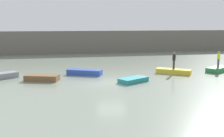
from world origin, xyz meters
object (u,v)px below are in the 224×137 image
Objects in this scene: rowboat_yellow at (173,71)px; rowboat_green at (218,69)px; rowboat_blue at (84,72)px; rowboat_teal at (133,80)px; rowboat_brown at (42,78)px; person_dark_shirt at (174,60)px; person_hiviz_shirt at (219,58)px.

rowboat_green is (5.15, 0.24, 0.01)m from rowboat_yellow.
rowboat_teal is at bearing -21.78° from rowboat_blue.
rowboat_brown is 1.70× the size of person_dark_shirt.
rowboat_green is at bearing 0.00° from person_hiviz_shirt.
rowboat_blue is 1.15× the size of rowboat_green.
person_dark_shirt reaches higher than rowboat_yellow.
rowboat_yellow is (5.08, 3.07, 0.04)m from rowboat_teal.
person_hiviz_shirt is at bearing 36.56° from rowboat_yellow.
person_hiviz_shirt is (14.19, -0.78, 1.16)m from rowboat_blue.
rowboat_brown is 0.86× the size of rowboat_blue.
rowboat_yellow is 1.22m from person_dark_shirt.
person_dark_shirt is at bearing 60.41° from rowboat_yellow.
rowboat_teal is 10.75m from rowboat_green.
rowboat_blue is 14.21m from rowboat_green.
person_hiviz_shirt is 0.95× the size of person_dark_shirt.
rowboat_brown is at bearing -129.17° from rowboat_blue.
person_dark_shirt is (5.08, 3.07, 1.27)m from rowboat_teal.
person_hiviz_shirt is at bearing 21.08° from rowboat_blue.
rowboat_blue reaches higher than rowboat_green.
rowboat_teal is 1.53× the size of person_dark_shirt.
person_hiviz_shirt is (0.00, 0.00, 1.18)m from rowboat_green.
rowboat_teal is 10.82m from person_hiviz_shirt.
rowboat_teal is at bearing 165.16° from rowboat_green.
rowboat_brown is 13.09m from rowboat_yellow.
rowboat_blue is (4.01, 2.01, 0.01)m from rowboat_brown.
person_dark_shirt is at bearing -177.29° from person_hiviz_shirt.
rowboat_yellow is at bearing 17.75° from rowboat_blue.
rowboat_yellow is (13.05, 0.98, -0.02)m from rowboat_brown.
rowboat_green is 1.72× the size of person_dark_shirt.
rowboat_yellow is at bearing -177.29° from person_hiviz_shirt.
rowboat_green is (14.19, -0.78, -0.02)m from rowboat_blue.
rowboat_blue is at bearing 176.84° from person_hiviz_shirt.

